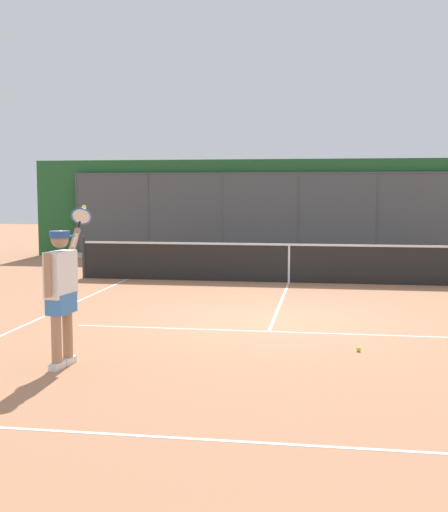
# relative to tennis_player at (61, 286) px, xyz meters

# --- Properties ---
(ground_plane) EXTENTS (60.00, 60.00, 0.00)m
(ground_plane) POSITION_rel_tennis_player_xyz_m (-2.45, -3.47, -1.05)
(ground_plane) COLOR #B27551
(court_line_markings) EXTENTS (8.29, 10.47, 0.01)m
(court_line_markings) POSITION_rel_tennis_player_xyz_m (-2.45, -2.22, -1.04)
(court_line_markings) COLOR white
(court_line_markings) RESTS_ON ground
(fence_backdrop) EXTENTS (17.98, 1.37, 3.27)m
(fence_backdrop) POSITION_rel_tennis_player_xyz_m (-2.45, -14.12, 0.57)
(fence_backdrop) COLOR #474C51
(fence_backdrop) RESTS_ON ground
(tennis_net) EXTENTS (10.65, 0.09, 1.07)m
(tennis_net) POSITION_rel_tennis_player_xyz_m (-2.45, -8.24, -0.55)
(tennis_net) COLOR #2D2D2D
(tennis_net) RESTS_ON ground
(tennis_player) EXTENTS (0.36, 1.46, 2.06)m
(tennis_player) POSITION_rel_tennis_player_xyz_m (0.00, 0.00, 0.00)
(tennis_player) COLOR silver
(tennis_player) RESTS_ON ground
(tennis_ball_by_sideline) EXTENTS (0.07, 0.07, 0.07)m
(tennis_ball_by_sideline) POSITION_rel_tennis_player_xyz_m (1.32, -2.95, -1.01)
(tennis_ball_by_sideline) COLOR #CCDB33
(tennis_ball_by_sideline) RESTS_ON ground
(tennis_ball_near_baseline) EXTENTS (0.07, 0.07, 0.07)m
(tennis_ball_near_baseline) POSITION_rel_tennis_player_xyz_m (-3.82, -1.37, -1.01)
(tennis_ball_near_baseline) COLOR #CCDB33
(tennis_ball_near_baseline) RESTS_ON ground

